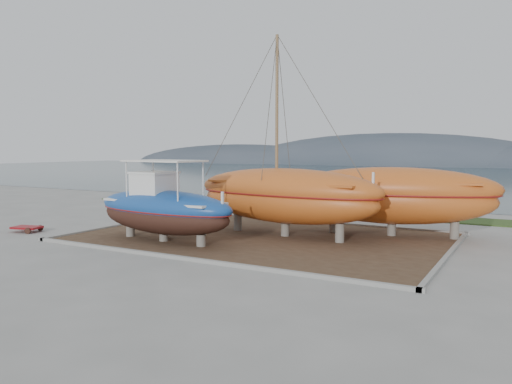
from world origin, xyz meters
The scene contains 11 objects.
ground centered at (0.00, 0.00, 0.00)m, with size 140.00×140.00×0.00m, color gray.
dirt_patch centered at (0.00, 4.00, 0.03)m, with size 18.00×12.00×0.06m, color #422D1E.
curb_frame centered at (0.00, 4.00, 0.07)m, with size 18.60×12.60×0.15m, color gray, non-canonical shape.
grass_strip centered at (0.00, 15.50, 0.04)m, with size 44.00×3.00×0.08m, color #284219.
sea centered at (0.00, 70.00, 0.00)m, with size 260.00×100.00×0.04m, color #192F33, non-canonical shape.
mountain_ridge centered at (0.00, 125.00, 0.00)m, with size 200.00×36.00×20.00m, color #333D49, non-canonical shape.
blue_caique centered at (-3.62, 0.60, 2.05)m, with size 8.26×2.58×3.98m, color #174794, non-canonical shape.
white_dinghy centered at (-6.48, 5.70, 0.76)m, with size 4.64×1.74×1.39m, color white, non-canonical shape.
orange_sailboat centered at (0.96, 4.80, 5.22)m, with size 10.73×3.16×10.31m, color #BF571D, non-canonical shape.
orange_bare_hull centered at (5.76, 7.62, 1.80)m, with size 10.60×3.18×3.47m, color #BF571D, non-canonical shape.
red_trailer centered at (-12.14, -0.78, 0.16)m, with size 2.22×1.11×0.31m, color maroon, non-canonical shape.
Camera 1 is at (12.19, -18.29, 4.60)m, focal length 35.00 mm.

